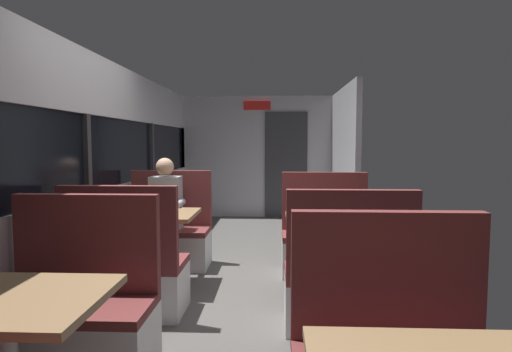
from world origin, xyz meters
The scene contains 14 objects.
ground_plane centered at (0.00, 0.00, -0.01)m, with size 3.30×9.20×0.02m, color #514F4C.
carriage_window_panel_left centered at (-1.45, 0.00, 1.11)m, with size 0.09×8.48×2.30m.
carriage_end_bulkhead centered at (0.06, 4.19, 1.14)m, with size 2.90×0.11×2.30m.
carriage_aisle_panel_right centered at (1.45, 3.00, 1.15)m, with size 0.08×2.40×2.30m, color #B2B2B7.
dining_table_near_window centered at (-0.89, -2.09, 0.64)m, with size 0.90×0.70×0.74m.
bench_near_window_facing_entry centered at (-0.89, -1.39, 0.33)m, with size 0.95×0.50×1.10m.
dining_table_mid_window centered at (-0.89, 0.19, 0.64)m, with size 0.90×0.70×0.74m.
bench_mid_window_facing_end centered at (-0.89, -0.51, 0.33)m, with size 0.95×0.50×1.10m.
bench_mid_window_facing_entry centered at (-0.89, 0.89, 0.33)m, with size 0.95×0.50×1.10m.
dining_table_rear_aisle centered at (0.89, -0.01, 0.64)m, with size 0.90×0.70×0.74m.
bench_rear_aisle_facing_end centered at (0.89, -0.71, 0.33)m, with size 0.95×0.50×1.10m.
bench_rear_aisle_facing_entry centered at (0.89, 0.69, 0.33)m, with size 0.95×0.50×1.10m.
seated_passenger centered at (-0.89, 0.82, 0.54)m, with size 0.47×0.55×1.26m.
coffee_cup_primary centered at (0.95, -0.12, 0.79)m, with size 0.07×0.07×0.09m.
Camera 1 is at (0.34, -3.91, 1.44)m, focal length 29.78 mm.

